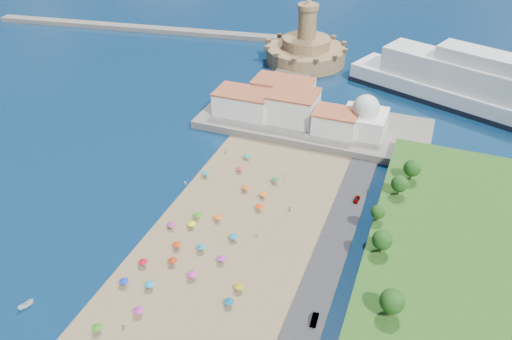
% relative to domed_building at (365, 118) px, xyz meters
% --- Properties ---
extents(ground, '(700.00, 700.00, 0.00)m').
position_rel_domed_building_xyz_m(ground, '(-30.00, -71.00, -8.97)').
color(ground, '#071938').
rests_on(ground, ground).
extents(terrace, '(90.00, 36.00, 3.00)m').
position_rel_domed_building_xyz_m(terrace, '(-20.00, 2.00, -7.47)').
color(terrace, '#59544C').
rests_on(terrace, ground).
extents(jetty, '(18.00, 70.00, 2.40)m').
position_rel_domed_building_xyz_m(jetty, '(-42.00, 37.00, -7.77)').
color(jetty, '#59544C').
rests_on(jetty, ground).
extents(breakwater, '(199.03, 34.77, 2.60)m').
position_rel_domed_building_xyz_m(breakwater, '(-140.00, 82.00, -7.67)').
color(breakwater, '#59544C').
rests_on(breakwater, ground).
extents(waterfront_buildings, '(57.00, 29.00, 11.00)m').
position_rel_domed_building_xyz_m(waterfront_buildings, '(-33.05, 2.64, -1.10)').
color(waterfront_buildings, silver).
rests_on(waterfront_buildings, terrace).
extents(domed_building, '(16.00, 16.00, 15.00)m').
position_rel_domed_building_xyz_m(domed_building, '(0.00, 0.00, 0.00)').
color(domed_building, silver).
rests_on(domed_building, terrace).
extents(fortress, '(40.00, 40.00, 32.40)m').
position_rel_domed_building_xyz_m(fortress, '(-42.00, 67.00, -2.29)').
color(fortress, '#9F764F').
rests_on(fortress, ground).
extents(cruise_ship, '(137.05, 69.24, 30.35)m').
position_rel_domed_building_xyz_m(cruise_ship, '(51.99, 37.16, 0.01)').
color(cruise_ship, black).
rests_on(cruise_ship, ground).
extents(beach_parasols, '(32.88, 109.09, 2.20)m').
position_rel_domed_building_xyz_m(beach_parasols, '(-30.81, -89.86, -6.83)').
color(beach_parasols, gray).
rests_on(beach_parasols, beach).
extents(beachgoers, '(37.32, 97.69, 1.90)m').
position_rel_domed_building_xyz_m(beachgoers, '(-33.35, -69.99, -7.86)').
color(beachgoers, tan).
rests_on(beachgoers, beach).
extents(moored_boats, '(9.29, 17.42, 1.59)m').
position_rel_domed_building_xyz_m(moored_boats, '(-58.62, -117.54, -8.21)').
color(moored_boats, white).
rests_on(moored_boats, ground).
extents(parked_cars, '(1.99, 78.89, 1.37)m').
position_rel_domed_building_xyz_m(parked_cars, '(6.00, -83.88, -7.62)').
color(parked_cars, gray).
rests_on(parked_cars, promenade).
extents(hillside_trees, '(13.17, 102.13, 7.28)m').
position_rel_domed_building_xyz_m(hillside_trees, '(17.99, -77.07, 1.07)').
color(hillside_trees, '#382314').
rests_on(hillside_trees, hillside).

